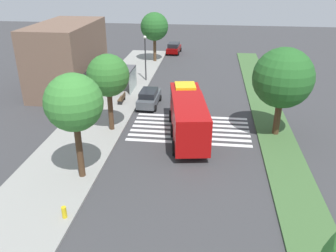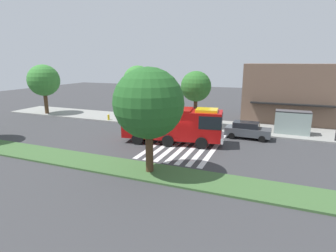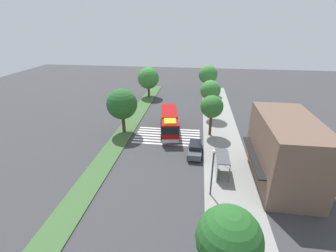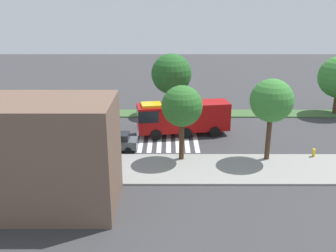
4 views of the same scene
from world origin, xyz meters
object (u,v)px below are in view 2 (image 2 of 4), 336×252
object	(u,v)px
bus_stop_shelter	(293,118)
fire_hydrant	(109,117)
sidewalk_tree_west	(138,81)
sidewalk_tree_far_west	(44,81)
parked_car_west	(247,130)
sidewalk_tree_center	(196,87)
bench_near_shelter	(252,127)
fire_truck	(175,123)
median_tree_west	(149,104)

from	to	relation	value
bus_stop_shelter	fire_hydrant	bearing A→B (deg)	-176.92
sidewalk_tree_west	fire_hydrant	distance (m)	6.49
sidewalk_tree_far_west	bus_stop_shelter	bearing A→B (deg)	1.19
parked_car_west	sidewalk_tree_center	size ratio (longest dim) A/B	0.69
sidewalk_tree_center	fire_hydrant	xyz separation A→B (m)	(-11.73, -0.50, -4.37)
bench_near_shelter	sidewalk_tree_west	xyz separation A→B (m)	(-13.88, -0.66, 4.75)
fire_truck	sidewalk_tree_west	bearing A→B (deg)	129.54
sidewalk_tree_west	fire_truck	bearing A→B (deg)	-41.59
sidewalk_tree_west	bench_near_shelter	bearing A→B (deg)	2.72
sidewalk_tree_far_west	median_tree_west	world-z (taller)	median_tree_west
fire_truck	median_tree_west	xyz separation A→B (m)	(0.88, -7.37, 2.99)
sidewalk_tree_center	fire_hydrant	world-z (taller)	sidewalk_tree_center
sidewalk_tree_far_west	fire_hydrant	bearing A→B (deg)	-2.56
sidewalk_tree_center	median_tree_west	xyz separation A→B (m)	(0.79, -13.90, 0.08)
fire_truck	fire_hydrant	world-z (taller)	fire_truck
sidewalk_tree_far_west	fire_truck	bearing A→B (deg)	-15.97
fire_truck	bench_near_shelter	world-z (taller)	fire_truck
bus_stop_shelter	bench_near_shelter	size ratio (longest dim) A/B	2.19
parked_car_west	sidewalk_tree_far_west	bearing A→B (deg)	176.96
parked_car_west	median_tree_west	xyz separation A→B (m)	(-5.39, -11.70, 4.07)
bus_stop_shelter	median_tree_west	bearing A→B (deg)	-123.45
parked_car_west	fire_hydrant	world-z (taller)	parked_car_west
parked_car_west	median_tree_west	world-z (taller)	median_tree_west
bus_stop_shelter	sidewalk_tree_center	xyz separation A→B (m)	(-10.43, -0.69, 2.97)
bus_stop_shelter	sidewalk_tree_west	bearing A→B (deg)	-177.79
bus_stop_shelter	fire_hydrant	distance (m)	22.24
sidewalk_tree_far_west	sidewalk_tree_west	distance (m)	15.48
parked_car_west	sidewalk_tree_far_west	xyz separation A→B (m)	(-29.10, 2.20, 4.11)
parked_car_west	sidewalk_tree_far_west	size ratio (longest dim) A/B	0.63
bench_near_shelter	sidewalk_tree_west	world-z (taller)	sidewalk_tree_west
fire_truck	sidewalk_tree_far_west	world-z (taller)	sidewalk_tree_far_west
bench_near_shelter	sidewalk_tree_far_west	bearing A→B (deg)	-178.71
bench_near_shelter	median_tree_west	size ratio (longest dim) A/B	0.22
bench_near_shelter	sidewalk_tree_center	world-z (taller)	sidewalk_tree_center
sidewalk_tree_center	fire_hydrant	distance (m)	12.53
fire_truck	sidewalk_tree_center	distance (m)	7.15
fire_truck	parked_car_west	bearing A→B (deg)	25.81
bench_near_shelter	fire_hydrant	bearing A→B (deg)	-176.34
bench_near_shelter	parked_car_west	bearing A→B (deg)	-95.06
fire_truck	sidewalk_tree_center	bearing A→B (deg)	80.38
sidewalk_tree_center	bench_near_shelter	bearing A→B (deg)	5.86
bus_stop_shelter	sidewalk_tree_far_west	xyz separation A→B (m)	(-33.36, -0.69, 3.09)
bus_stop_shelter	median_tree_west	size ratio (longest dim) A/B	0.48
sidewalk_tree_far_west	median_tree_west	xyz separation A→B (m)	(23.71, -13.90, -0.04)
bench_near_shelter	median_tree_west	distance (m)	16.21
sidewalk_tree_far_west	parked_car_west	bearing A→B (deg)	-4.32
fire_truck	parked_car_west	size ratio (longest dim) A/B	2.20
sidewalk_tree_west	sidewalk_tree_center	size ratio (longest dim) A/B	1.09
sidewalk_tree_far_west	bench_near_shelter	bearing A→B (deg)	1.29
parked_car_west	bus_stop_shelter	size ratio (longest dim) A/B	1.28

